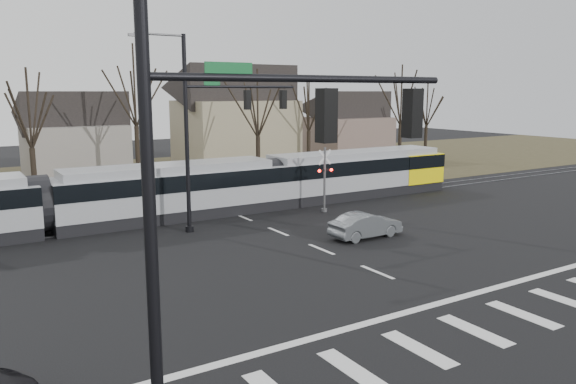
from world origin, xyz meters
TOP-DOWN VIEW (x-y plane):
  - ground at (0.00, 0.00)m, footprint 140.00×140.00m
  - grass_verge at (0.00, 32.00)m, footprint 140.00×28.00m
  - crosswalk at (0.00, -4.00)m, footprint 27.00×2.60m
  - stop_line at (0.00, -1.80)m, footprint 28.00×0.35m
  - lane_dashes at (0.00, 16.00)m, footprint 0.18×30.00m
  - rail_pair at (0.00, 15.80)m, footprint 90.00×1.52m
  - tram at (-3.91, 16.00)m, footprint 42.34×3.14m
  - sedan at (3.19, 6.61)m, footprint 1.55×4.00m
  - signal_pole_near_left at (-10.41, -6.00)m, footprint 9.28×0.44m
  - signal_pole_far at (-2.41, 12.50)m, footprint 9.28×0.44m
  - rail_crossing_signal at (5.00, 12.79)m, footprint 1.08×0.36m
  - tree_row at (2.00, 26.00)m, footprint 59.20×7.20m
  - house_b at (-5.00, 36.00)m, footprint 8.64×7.56m
  - house_c at (9.00, 33.00)m, footprint 10.80×8.64m
  - house_d at (24.00, 35.00)m, footprint 8.64×7.56m

SIDE VIEW (x-z plane):
  - ground at x=0.00m, z-range 0.00..0.00m
  - grass_verge at x=0.00m, z-range 0.00..0.01m
  - crosswalk at x=0.00m, z-range 0.00..0.01m
  - stop_line at x=0.00m, z-range 0.00..0.01m
  - lane_dashes at x=0.00m, z-range 0.00..0.01m
  - rail_pair at x=0.00m, z-range 0.00..0.06m
  - sedan at x=3.19m, z-range 0.00..1.30m
  - tram at x=-3.91m, z-range 0.14..3.35m
  - rail_crossing_signal at x=5.00m, z-range -0.11..3.89m
  - house_b at x=-5.00m, z-range 0.14..7.79m
  - house_d at x=24.00m, z-range 0.14..7.79m
  - tree_row at x=2.00m, z-range 0.00..10.00m
  - house_c at x=9.00m, z-range 0.18..10.28m
  - signal_pole_near_left at x=-10.41m, z-range 0.60..10.80m
  - signal_pole_far at x=-2.41m, z-range 0.60..10.80m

